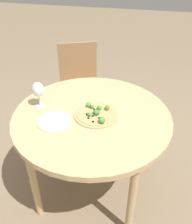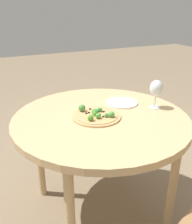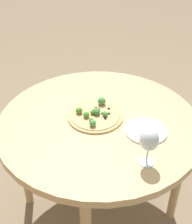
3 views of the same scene
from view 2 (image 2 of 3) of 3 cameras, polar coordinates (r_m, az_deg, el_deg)
name	(u,v)px [view 2 (image 2 of 3)]	position (r m, az deg, el deg)	size (l,w,h in m)	color
ground_plane	(100,208)	(1.91, 0.93, -21.16)	(12.00, 12.00, 0.00)	#847056
dining_table	(101,126)	(1.52, 1.09, -3.29)	(1.05, 1.05, 0.72)	tan
pizza	(96,115)	(1.48, -0.07, -0.63)	(0.29, 0.29, 0.06)	tan
wine_glass	(156,89)	(1.61, 13.60, 5.21)	(0.08, 0.08, 0.18)	silver
plate_near	(122,103)	(1.69, 5.91, 2.13)	(0.21, 0.21, 0.01)	white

